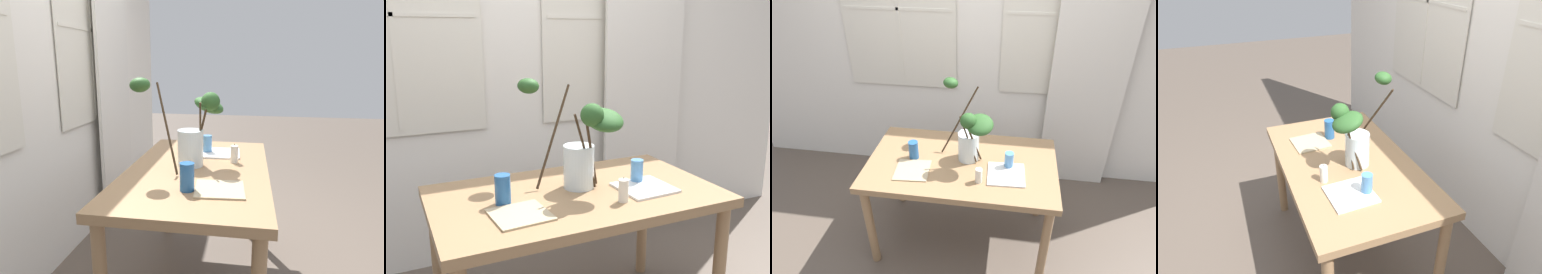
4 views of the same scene
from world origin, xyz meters
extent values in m
plane|color=brown|center=(0.00, 0.00, 0.00)|extent=(14.00, 14.00, 0.00)
cube|color=silver|center=(0.00, 1.04, 1.40)|extent=(4.83, 0.12, 2.80)
cube|color=silver|center=(-0.72, 0.97, 1.63)|extent=(0.96, 0.01, 1.36)
cube|color=silver|center=(-0.72, 0.97, 1.63)|extent=(1.03, 0.01, 1.43)
cube|color=silver|center=(-0.72, 0.96, 1.63)|extent=(0.02, 0.01, 1.36)
cube|color=silver|center=(-0.72, 0.96, 1.63)|extent=(0.96, 0.01, 0.02)
cube|color=silver|center=(0.72, 0.97, 1.63)|extent=(0.96, 0.01, 1.36)
cube|color=silver|center=(0.72, 0.97, 1.63)|extent=(1.03, 0.01, 1.43)
cube|color=silver|center=(0.72, 0.96, 1.63)|extent=(0.02, 0.01, 1.36)
cube|color=silver|center=(0.72, 0.96, 1.63)|extent=(0.96, 0.01, 0.02)
cube|color=silver|center=(0.97, 0.90, 1.14)|extent=(0.65, 0.03, 2.28)
cube|color=#93704C|center=(0.00, 0.00, 0.75)|extent=(1.38, 0.81, 0.05)
cylinder|color=#93704C|center=(-0.63, -0.35, 0.36)|extent=(0.06, 0.06, 0.72)
cylinder|color=#93704C|center=(0.63, -0.35, 0.36)|extent=(0.06, 0.06, 0.72)
cylinder|color=#93704C|center=(-0.63, 0.35, 0.36)|extent=(0.06, 0.06, 0.72)
cylinder|color=#93704C|center=(0.63, 0.35, 0.36)|extent=(0.06, 0.06, 0.72)
cylinder|color=silver|center=(0.04, 0.05, 0.88)|extent=(0.15, 0.15, 0.22)
cylinder|color=silver|center=(0.04, 0.05, 0.81)|extent=(0.14, 0.14, 0.07)
cylinder|color=#382819|center=(0.05, -0.01, 0.97)|extent=(0.13, 0.03, 0.38)
ellipsoid|color=#285123|center=(0.06, -0.06, 1.16)|extent=(0.13, 0.13, 0.13)
cylinder|color=#382819|center=(0.09, 0.00, 0.95)|extent=(0.12, 0.11, 0.35)
ellipsoid|color=#285123|center=(0.13, -0.05, 1.13)|extent=(0.26, 0.27, 0.17)
cylinder|color=#382819|center=(-0.04, 0.17, 1.02)|extent=(0.26, 0.19, 0.49)
ellipsoid|color=#285123|center=(-0.13, 0.30, 1.26)|extent=(0.16, 0.16, 0.10)
cylinder|color=#235693|center=(-0.36, 0.00, 0.84)|extent=(0.07, 0.07, 0.14)
cylinder|color=#4C84BC|center=(0.34, -0.01, 0.83)|extent=(0.06, 0.06, 0.12)
cube|color=tan|center=(-0.33, -0.16, 0.78)|extent=(0.26, 0.26, 0.01)
cube|color=white|center=(0.33, -0.11, 0.78)|extent=(0.27, 0.27, 0.01)
cylinder|color=silver|center=(0.15, -0.20, 0.82)|extent=(0.05, 0.05, 0.11)
cylinder|color=black|center=(0.15, -0.20, 0.88)|extent=(0.00, 0.00, 0.01)
camera|label=1|loc=(-1.86, -0.28, 1.38)|focal=31.32mm
camera|label=2|loc=(-0.83, -1.80, 1.53)|focal=40.49mm
camera|label=3|loc=(0.32, -1.99, 2.27)|focal=31.91mm
camera|label=4|loc=(1.80, -0.68, 1.99)|focal=32.89mm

